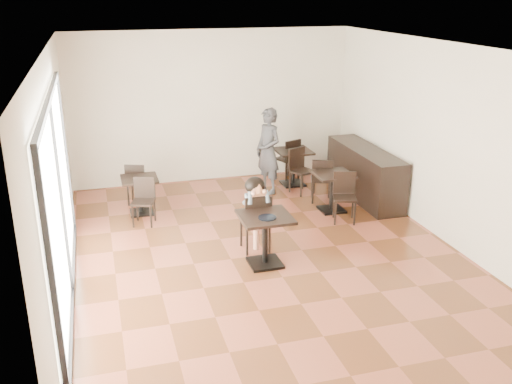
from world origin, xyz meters
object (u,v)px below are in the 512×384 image
object	(u,v)px
child_table	(265,240)
chair_left_b	(143,202)
child	(255,214)
cafe_table_left	(141,196)
cafe_table_back	(293,167)
chair_mid_b	(345,198)
child_chair	(255,222)
cafe_table_mid	(332,192)
chair_back_a	(287,159)
chair_left_a	(138,183)
adult_patron	(268,151)
chair_back_b	(302,171)
chair_mid_a	(321,179)

from	to	relation	value
child_table	chair_left_b	bearing A→B (deg)	127.65
child	cafe_table_left	xyz separation A→B (m)	(-1.62, 2.10, -0.26)
cafe_table_back	chair_mid_b	size ratio (longest dim) A/B	0.86
child_chair	cafe_table_mid	size ratio (longest dim) A/B	1.30
cafe_table_mid	chair_mid_b	bearing A→B (deg)	-90.00
child	chair_left_b	bearing A→B (deg)	136.29
cafe_table_mid	chair_back_a	bearing A→B (deg)	95.63
child_table	chair_left_a	world-z (taller)	chair_left_a
cafe_table_back	chair_left_a	bearing A→B (deg)	-175.92
child_table	cafe_table_mid	bearing A→B (deg)	43.82
chair_left_a	child	bearing A→B (deg)	139.96
adult_patron	child_table	bearing A→B (deg)	-39.16
child	cafe_table_back	xyz separation A→B (m)	(1.66, 2.88, -0.22)
child	cafe_table_mid	bearing A→B (deg)	33.58
cafe_table_mid	chair_back_b	xyz separation A→B (m)	(-0.20, 1.09, 0.09)
child_table	cafe_table_mid	size ratio (longest dim) A/B	1.08
child	chair_back_b	size ratio (longest dim) A/B	1.32
chair_left_a	chair_left_b	xyz separation A→B (m)	(0.00, -1.10, 0.00)
chair_left_b	chair_back_a	world-z (taller)	chair_back_a
child_table	child	size ratio (longest dim) A/B	0.66
cafe_table_left	chair_mid_a	world-z (taller)	chair_mid_a
child_chair	child_table	bearing A→B (deg)	90.00
cafe_table_left	chair_left_a	xyz separation A→B (m)	(0.00, 0.55, 0.07)
chair_mid_a	chair_back_b	size ratio (longest dim) A/B	0.97
chair_back_a	chair_mid_a	bearing A→B (deg)	76.43
cafe_table_back	chair_back_a	bearing A→B (deg)	90.00
adult_patron	cafe_table_back	world-z (taller)	adult_patron
child_chair	chair_left_b	world-z (taller)	child_chair
cafe_table_mid	child_table	bearing A→B (deg)	-136.18
child	chair_back_a	bearing A→B (deg)	63.02
child	cafe_table_mid	xyz separation A→B (m)	(1.86, 1.23, -0.24)
child_table	chair_back_a	bearing A→B (deg)	66.46
cafe_table_left	chair_left_a	distance (m)	0.55
chair_back_b	chair_left_a	bearing A→B (deg)	153.21
child_chair	chair_left_b	size ratio (longest dim) A/B	1.16
cafe_table_left	chair_back_b	bearing A→B (deg)	4.08
child_table	cafe_table_left	xyz separation A→B (m)	(-1.62, 2.65, -0.05)
chair_back_a	chair_back_b	distance (m)	0.93
child_table	chair_back_b	world-z (taller)	chair_back_b
cafe_table_left	cafe_table_back	bearing A→B (deg)	13.45
chair_mid_a	chair_left_a	size ratio (longest dim) A/B	1.07
cafe_table_back	chair_back_b	bearing A→B (deg)	-90.00
child_table	child	bearing A→B (deg)	90.00
child_table	chair_left_a	size ratio (longest dim) A/B	0.96
chair_back_a	cafe_table_mid	bearing A→B (deg)	74.36
child	cafe_table_left	size ratio (longest dim) A/B	1.75
chair_left_b	chair_back_b	size ratio (longest dim) A/B	0.91
cafe_table_back	chair_mid_b	world-z (taller)	chair_mid_b
chair_left_a	chair_left_b	world-z (taller)	same
chair_mid_a	cafe_table_back	bearing A→B (deg)	-60.52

